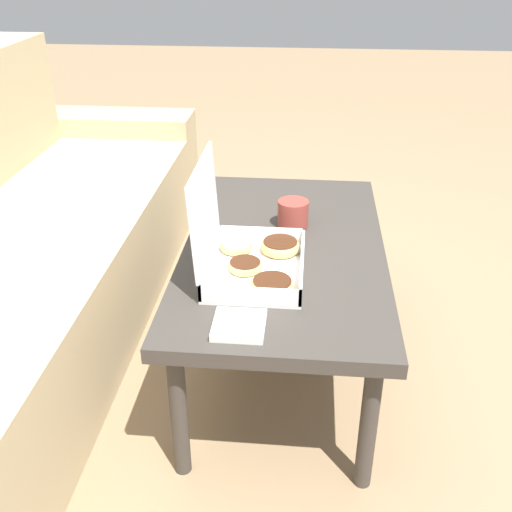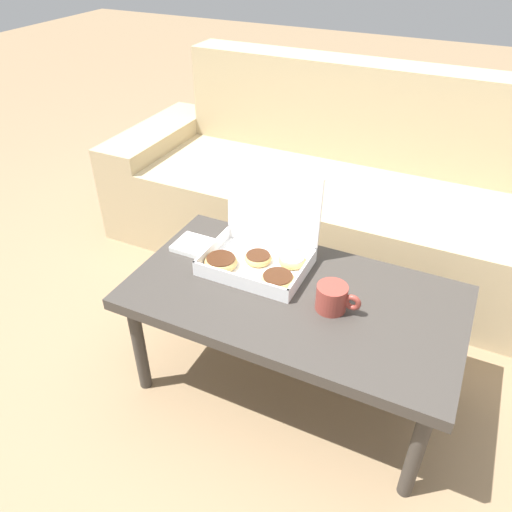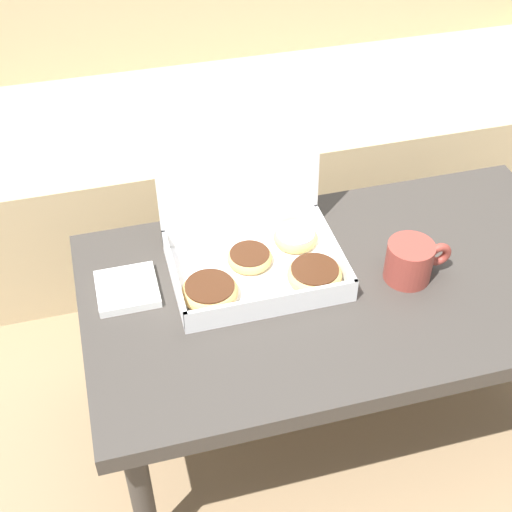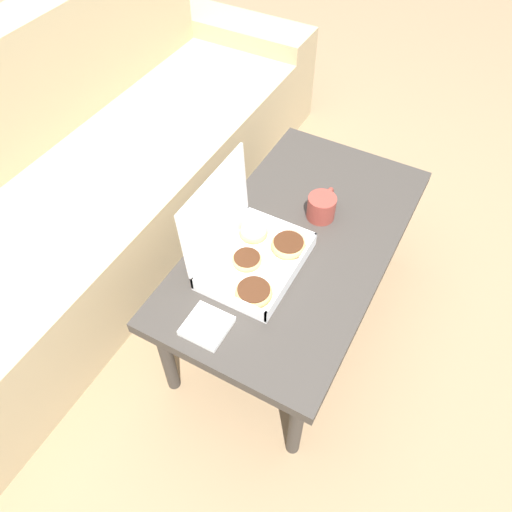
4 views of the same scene
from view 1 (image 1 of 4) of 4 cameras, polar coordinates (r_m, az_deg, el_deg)
The scene contains 5 objects.
ground_plane at distance 2.02m, azimuth -1.73°, elevation -9.71°, with size 12.00×12.00×0.00m, color #937756.
coffee_table at distance 1.79m, azimuth 2.68°, elevation -0.15°, with size 1.07×0.59×0.43m.
pastry_box at distance 1.61m, azimuth -0.58°, elevation 0.26°, with size 0.35×0.27×0.31m.
coffee_mug at distance 1.87m, azimuth 3.55°, elevation 4.09°, with size 0.14×0.10×0.09m.
napkin_stack at distance 1.40m, azimuth -1.62°, elevation -6.60°, with size 0.12×0.12×0.02m.
Camera 1 is at (-1.57, -0.21, 1.25)m, focal length 42.00 mm.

